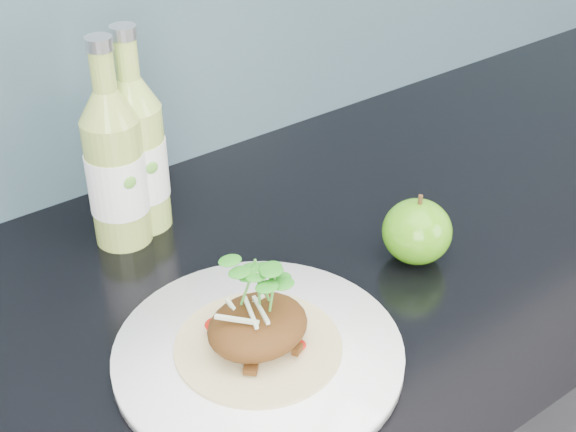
{
  "coord_description": "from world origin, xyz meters",
  "views": [
    {
      "loc": [
        -0.35,
        1.14,
        1.43
      ],
      "look_at": [
        0.04,
        1.66,
        1.0
      ],
      "focal_mm": 50.0,
      "sensor_mm": 36.0,
      "label": 1
    }
  ],
  "objects_px": {
    "green_apple": "(417,231)",
    "cider_bottle_left": "(116,169)",
    "cider_bottle_right": "(137,154)",
    "dinner_plate": "(258,354)"
  },
  "relations": [
    {
      "from": "green_apple",
      "to": "cider_bottle_right",
      "type": "height_order",
      "value": "cider_bottle_right"
    },
    {
      "from": "dinner_plate",
      "to": "cider_bottle_right",
      "type": "height_order",
      "value": "cider_bottle_right"
    },
    {
      "from": "green_apple",
      "to": "cider_bottle_left",
      "type": "relative_size",
      "value": 0.39
    },
    {
      "from": "cider_bottle_left",
      "to": "cider_bottle_right",
      "type": "relative_size",
      "value": 1.0
    },
    {
      "from": "green_apple",
      "to": "dinner_plate",
      "type": "bearing_deg",
      "value": -172.89
    },
    {
      "from": "dinner_plate",
      "to": "cider_bottle_right",
      "type": "relative_size",
      "value": 1.2
    },
    {
      "from": "dinner_plate",
      "to": "cider_bottle_left",
      "type": "bearing_deg",
      "value": 91.33
    },
    {
      "from": "green_apple",
      "to": "cider_bottle_right",
      "type": "relative_size",
      "value": 0.39
    },
    {
      "from": "dinner_plate",
      "to": "green_apple",
      "type": "xyz_separation_m",
      "value": [
        0.23,
        0.03,
        0.03
      ]
    },
    {
      "from": "green_apple",
      "to": "cider_bottle_left",
      "type": "bearing_deg",
      "value": 136.06
    }
  ]
}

